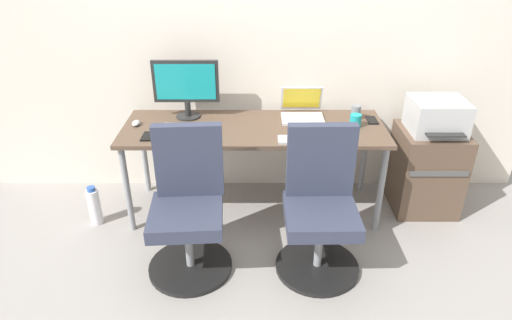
% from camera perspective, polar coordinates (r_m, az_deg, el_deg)
% --- Properties ---
extents(ground_plane, '(5.28, 5.28, 0.00)m').
position_cam_1_polar(ground_plane, '(3.54, 0.00, -6.15)').
color(ground_plane, gray).
extents(back_wall, '(4.40, 0.04, 2.60)m').
position_cam_1_polar(back_wall, '(3.40, 0.04, 16.34)').
color(back_wall, silver).
rests_on(back_wall, ground).
extents(desk, '(1.88, 0.64, 0.70)m').
position_cam_1_polar(desk, '(3.22, 0.00, 3.35)').
color(desk, brown).
rests_on(desk, ground).
extents(office_chair_left, '(0.54, 0.54, 0.94)m').
position_cam_1_polar(office_chair_left, '(2.81, -8.45, -6.17)').
color(office_chair_left, black).
rests_on(office_chair_left, ground).
extents(office_chair_right, '(0.54, 0.54, 0.94)m').
position_cam_1_polar(office_chair_right, '(2.81, 8.44, -6.22)').
color(office_chair_right, black).
rests_on(office_chair_right, ground).
extents(side_cabinet, '(0.47, 0.47, 0.65)m').
position_cam_1_polar(side_cabinet, '(3.65, 21.17, -1.21)').
color(side_cabinet, brown).
rests_on(side_cabinet, ground).
extents(printer, '(0.38, 0.40, 0.24)m').
position_cam_1_polar(printer, '(3.46, 22.43, 5.20)').
color(printer, '#B7B7B7').
rests_on(printer, side_cabinet).
extents(water_bottle_on_floor, '(0.09, 0.09, 0.31)m').
position_cam_1_polar(water_bottle_on_floor, '(3.51, -19.75, -5.53)').
color(water_bottle_on_floor, white).
rests_on(water_bottle_on_floor, ground).
extents(desktop_monitor, '(0.48, 0.18, 0.43)m').
position_cam_1_polar(desktop_monitor, '(3.32, -8.69, 9.49)').
color(desktop_monitor, '#262626').
rests_on(desktop_monitor, desk).
extents(open_laptop, '(0.31, 0.29, 0.22)m').
position_cam_1_polar(open_laptop, '(3.36, 6.20, 6.34)').
color(open_laptop, silver).
rests_on(open_laptop, desk).
extents(keyboard_by_monitor, '(0.34, 0.12, 0.02)m').
position_cam_1_polar(keyboard_by_monitor, '(3.21, -8.64, 4.22)').
color(keyboard_by_monitor, '#B7B7B7').
rests_on(keyboard_by_monitor, desk).
extents(keyboard_by_laptop, '(0.34, 0.12, 0.02)m').
position_cam_1_polar(keyboard_by_laptop, '(2.99, 6.36, 2.57)').
color(keyboard_by_laptop, '#B7B7B7').
rests_on(keyboard_by_laptop, desk).
extents(mouse_by_monitor, '(0.06, 0.10, 0.03)m').
position_cam_1_polar(mouse_by_monitor, '(3.33, -14.86, 4.63)').
color(mouse_by_monitor, '#B7B7B7').
rests_on(mouse_by_monitor, desk).
extents(mouse_by_laptop, '(0.06, 0.10, 0.03)m').
position_cam_1_polar(mouse_by_laptop, '(3.03, 12.13, 2.55)').
color(mouse_by_laptop, silver).
rests_on(mouse_by_laptop, desk).
extents(coffee_mug, '(0.08, 0.08, 0.09)m').
position_cam_1_polar(coffee_mug, '(3.26, 12.89, 4.92)').
color(coffee_mug, teal).
rests_on(coffee_mug, desk).
extents(pen_cup, '(0.07, 0.07, 0.10)m').
position_cam_1_polar(pen_cup, '(3.39, 12.95, 5.95)').
color(pen_cup, slate).
rests_on(pen_cup, desk).
extents(phone_near_laptop, '(0.07, 0.14, 0.01)m').
position_cam_1_polar(phone_near_laptop, '(3.13, -13.50, 3.00)').
color(phone_near_laptop, black).
rests_on(phone_near_laptop, desk).
extents(phone_near_monitor, '(0.07, 0.14, 0.01)m').
position_cam_1_polar(phone_near_monitor, '(3.40, 14.89, 4.92)').
color(phone_near_monitor, black).
rests_on(phone_near_monitor, desk).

